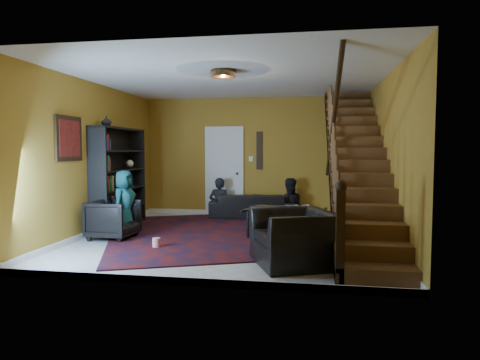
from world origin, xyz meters
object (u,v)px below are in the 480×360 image
Objects in this scene: bookshelf at (119,180)px; armchair_left at (114,219)px; armchair_right at (294,237)px; coffee_table at (285,220)px; sofa at (252,206)px.

bookshelf reaches higher than armchair_left.
armchair_right is 1.90m from coffee_table.
bookshelf is 1.25m from armchair_left.
armchair_left is 3.04m from coffee_table.
sofa is 1.31× the size of coffee_table.
sofa is (2.45, 1.70, -0.68)m from bookshelf.
armchair_right is at bearing -82.77° from coffee_table.
armchair_right reaches higher than sofa.
bookshelf is 3.39m from coffee_table.
bookshelf reaches higher than armchair_right.
sofa is 2.19m from coffee_table.
armchair_right is 0.77× the size of coffee_table.
armchair_right is (1.10, -3.90, 0.09)m from sofa.
bookshelf reaches higher than sofa.
coffee_table is (3.31, -0.31, -0.67)m from bookshelf.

